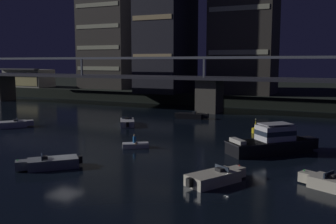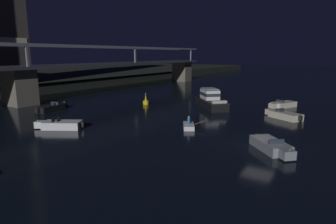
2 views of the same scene
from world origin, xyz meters
name	(u,v)px [view 1 (image 1 of 2)]	position (x,y,z in m)	size (l,w,h in m)	color
ground_plane	(64,165)	(0.00, 0.00, 0.00)	(400.00, 400.00, 0.00)	black
far_riverbank	(264,88)	(0.00, 85.17, 1.10)	(240.00, 80.00, 2.20)	black
river_bridge	(210,85)	(0.00, 37.16, 4.59)	(103.13, 6.40, 9.38)	#605B51
tower_west_low	(109,37)	(-31.55, 54.61, 14.34)	(12.58, 9.96, 24.58)	#423D38
tower_west_tall	(166,2)	(-13.55, 48.80, 20.82)	(9.13, 13.25, 37.55)	#282833
waterfront_pavilion	(29,78)	(-52.46, 49.07, 4.44)	(12.40, 7.40, 4.70)	#B2AD9E
cabin_cruiser_near_left	(272,142)	(14.89, 11.82, 1.05)	(7.96, 7.87, 2.79)	black
speedboat_near_center	(12,124)	(-18.51, 11.84, 0.41)	(4.10, 4.62, 1.16)	silver
speedboat_near_right	(127,122)	(-5.65, 19.55, 0.41)	(3.74, 4.82, 1.16)	silver
speedboat_mid_left	(50,163)	(-0.45, -1.13, 0.41)	(4.40, 4.38, 1.16)	gray
speedboat_mid_center	(215,177)	(12.86, 0.82, 0.41)	(3.53, 4.89, 1.16)	beige
speedboat_far_left	(191,116)	(-0.14, 29.11, 0.41)	(5.23, 2.36, 1.16)	black
channel_buoy	(255,129)	(11.28, 21.27, 0.48)	(0.90, 0.90, 1.76)	yellow
dinghy_with_paddler	(135,145)	(2.12, 8.21, 0.28)	(2.78, 2.70, 1.36)	silver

